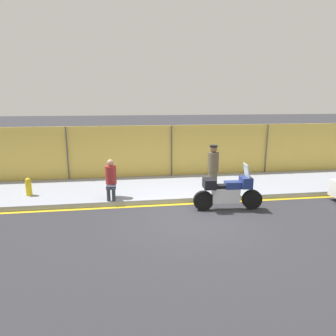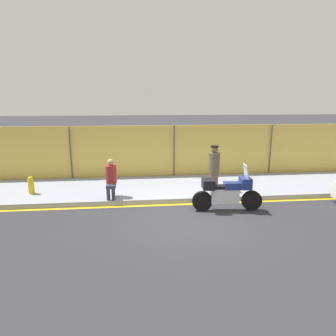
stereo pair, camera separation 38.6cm
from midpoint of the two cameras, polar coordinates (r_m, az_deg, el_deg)
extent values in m
plane|color=#2D2D33|center=(9.04, 4.02, -9.52)|extent=(120.00, 120.00, 0.00)
cube|color=#8E93A3|center=(11.75, 0.96, -3.70)|extent=(32.55, 3.21, 0.17)
cube|color=gold|center=(10.19, 2.50, -6.83)|extent=(32.55, 0.18, 0.01)
cube|color=gold|center=(13.13, -0.21, 3.00)|extent=(30.92, 0.08, 2.37)
cylinder|color=#4C4C51|center=(13.16, -19.41, 2.28)|extent=(0.05, 0.05, 2.37)
cylinder|color=#4C4C51|center=(13.04, -0.15, 2.93)|extent=(0.05, 0.05, 2.37)
cylinder|color=#4C4C51|center=(14.32, 17.50, 3.23)|extent=(0.05, 0.05, 2.37)
cylinder|color=black|center=(9.95, 14.63, -5.83)|extent=(0.64, 0.19, 0.64)
cylinder|color=black|center=(9.57, 5.60, -6.21)|extent=(0.64, 0.19, 0.64)
cube|color=silver|center=(9.66, 9.79, -5.08)|extent=(0.89, 0.34, 0.47)
cube|color=navy|center=(9.62, 11.14, -3.18)|extent=(0.54, 0.34, 0.22)
cube|color=black|center=(9.55, 9.30, -3.47)|extent=(0.62, 0.32, 0.10)
cube|color=navy|center=(9.71, 13.50, -2.65)|extent=(0.35, 0.50, 0.34)
cube|color=silver|center=(9.62, 13.62, -0.47)|extent=(0.13, 0.43, 0.42)
cube|color=black|center=(9.43, 6.71, -2.97)|extent=(0.40, 0.53, 0.30)
cylinder|color=brown|center=(11.24, 7.51, -2.31)|extent=(0.34, 0.34, 0.70)
cylinder|color=brown|center=(11.08, 7.61, 1.16)|extent=(0.41, 0.41, 0.70)
sphere|color=brown|center=(11.00, 7.69, 3.59)|extent=(0.25, 0.25, 0.25)
cylinder|color=black|center=(10.98, 7.70, 4.15)|extent=(0.29, 0.29, 0.06)
cylinder|color=#2D3342|center=(10.12, -12.33, -5.01)|extent=(0.12, 0.12, 0.43)
cylinder|color=#2D3342|center=(10.11, -11.39, -4.98)|extent=(0.12, 0.12, 0.43)
cube|color=#2D3342|center=(10.26, -11.85, -3.49)|extent=(0.31, 0.43, 0.10)
cylinder|color=maroon|center=(10.38, -11.87, -1.28)|extent=(0.37, 0.37, 0.61)
sphere|color=tan|center=(10.28, -11.98, 0.99)|extent=(0.23, 0.23, 0.23)
cylinder|color=gold|center=(11.63, -25.86, -3.56)|extent=(0.20, 0.20, 0.48)
sphere|color=gold|center=(11.55, -26.00, -2.14)|extent=(0.18, 0.18, 0.18)
cylinder|color=gold|center=(11.52, -26.03, -3.60)|extent=(0.07, 0.08, 0.07)
camera|label=1|loc=(0.19, -91.07, -0.25)|focal=32.00mm
camera|label=2|loc=(0.19, 88.93, 0.25)|focal=32.00mm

